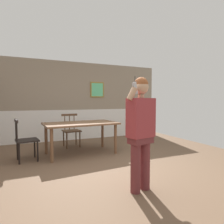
% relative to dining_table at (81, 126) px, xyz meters
% --- Properties ---
extents(ground_plane, '(7.09, 7.09, 0.00)m').
position_rel_dining_table_xyz_m(ground_plane, '(0.15, -1.38, -0.68)').
color(ground_plane, brown).
extents(room_back_partition, '(6.37, 0.17, 2.61)m').
position_rel_dining_table_xyz_m(room_back_partition, '(0.15, 1.85, 0.57)').
color(room_back_partition, gray).
rests_on(room_back_partition, ground_plane).
extents(dining_table, '(1.80, 1.09, 0.77)m').
position_rel_dining_table_xyz_m(dining_table, '(0.00, 0.00, 0.00)').
color(dining_table, brown).
rests_on(dining_table, ground_plane).
extents(chair_near_window, '(0.50, 0.50, 0.93)m').
position_rel_dining_table_xyz_m(chair_near_window, '(-0.06, 0.87, -0.22)').
color(chair_near_window, '#513823').
rests_on(chair_near_window, ground_plane).
extents(chair_by_doorway, '(0.51, 0.51, 0.91)m').
position_rel_dining_table_xyz_m(chair_by_doorway, '(-1.25, -0.09, -0.22)').
color(chair_by_doorway, black).
rests_on(chair_by_doorway, ground_plane).
extents(person_figure, '(0.53, 0.29, 1.64)m').
position_rel_dining_table_xyz_m(person_figure, '(0.31, -2.27, 0.25)').
color(person_figure, brown).
rests_on(person_figure, ground_plane).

